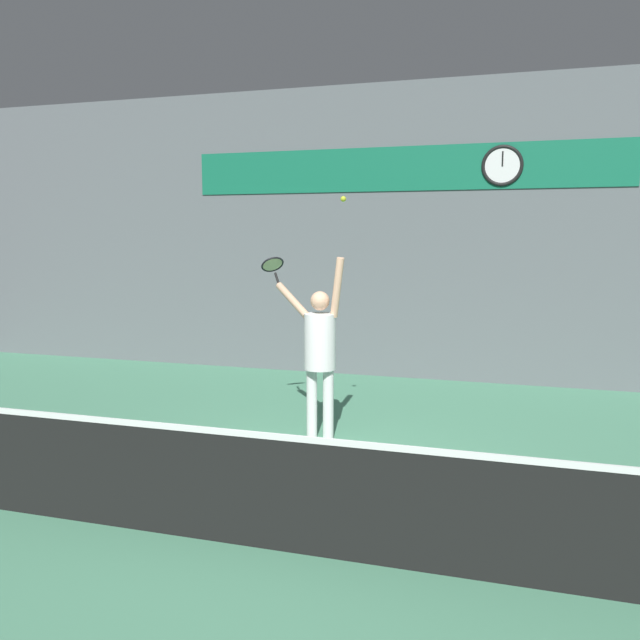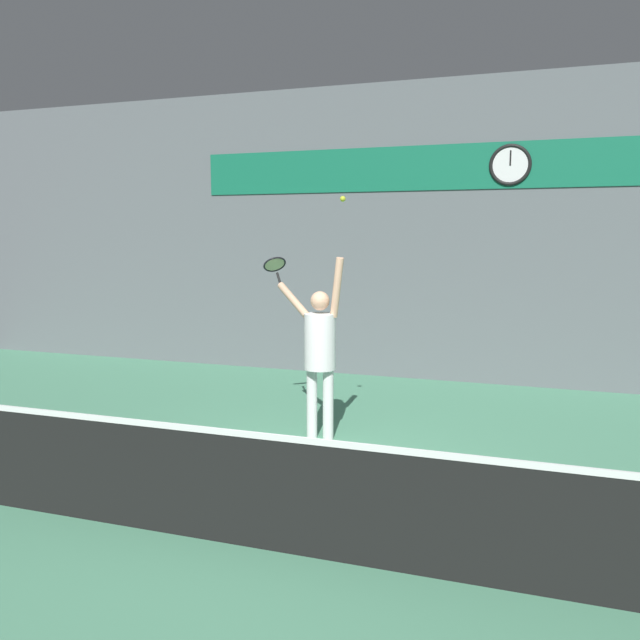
# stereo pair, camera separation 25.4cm
# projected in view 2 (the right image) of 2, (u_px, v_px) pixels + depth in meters

# --- Properties ---
(ground_plane) EXTENTS (18.00, 18.00, 0.00)m
(ground_plane) POSITION_uv_depth(u_px,v_px,m) (309.00, 488.00, 6.13)
(ground_plane) COLOR #4C8C6B
(back_wall) EXTENTS (18.00, 0.10, 5.00)m
(back_wall) POSITION_uv_depth(u_px,v_px,m) (407.00, 233.00, 10.60)
(back_wall) COLOR slate
(back_wall) RESTS_ON ground_plane
(sponsor_banner) EXTENTS (7.32, 0.02, 0.73)m
(sponsor_banner) POSITION_uv_depth(u_px,v_px,m) (407.00, 168.00, 10.40)
(sponsor_banner) COLOR #146B4C
(scoreboard_clock) EXTENTS (0.66, 0.06, 0.66)m
(scoreboard_clock) POSITION_uv_depth(u_px,v_px,m) (510.00, 165.00, 9.87)
(scoreboard_clock) COLOR white
(court_net) EXTENTS (7.49, 0.07, 1.06)m
(court_net) POSITION_uv_depth(u_px,v_px,m) (256.00, 488.00, 4.88)
(court_net) COLOR #333333
(court_net) RESTS_ON ground_plane
(tennis_player) EXTENTS (1.04, 0.64, 2.22)m
(tennis_player) POSITION_uv_depth(u_px,v_px,m) (320.00, 347.00, 7.51)
(tennis_player) COLOR white
(tennis_player) RESTS_ON ground_plane
(tennis_racket) EXTENTS (0.39, 0.39, 0.37)m
(tennis_racket) POSITION_uv_depth(u_px,v_px,m) (275.00, 266.00, 8.14)
(tennis_racket) COLOR black
(tennis_ball) EXTENTS (0.06, 0.06, 0.06)m
(tennis_ball) POSITION_uv_depth(u_px,v_px,m) (343.00, 199.00, 7.08)
(tennis_ball) COLOR #CCDB2D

